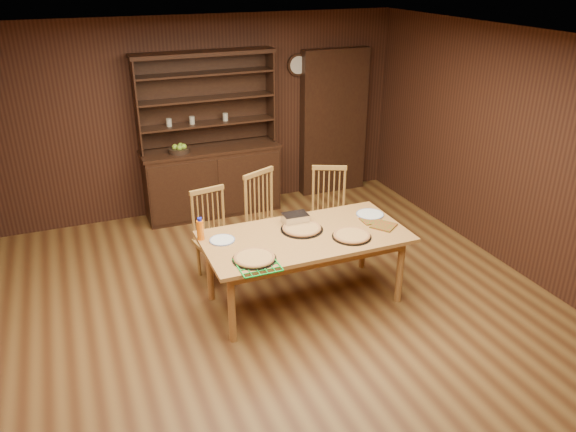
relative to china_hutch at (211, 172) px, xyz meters
name	(u,v)px	position (x,y,z in m)	size (l,w,h in m)	color
floor	(288,317)	(0.00, -2.75, -0.60)	(6.00, 6.00, 0.00)	brown
room_shell	(288,166)	(0.00, -2.75, 0.98)	(6.00, 6.00, 6.00)	white
china_hutch	(211,172)	(0.00, 0.00, 0.00)	(1.84, 0.52, 2.17)	black
doorway	(334,122)	(1.90, 0.15, 0.45)	(1.00, 0.18, 2.10)	black
wall_clock	(298,65)	(1.35, 0.20, 1.30)	(0.30, 0.05, 0.30)	black
dining_table	(305,242)	(0.28, -2.52, 0.08)	(2.01, 1.01, 0.75)	#AE773C
chair_left	(213,231)	(-0.44, -1.67, -0.06)	(0.47, 0.46, 1.01)	#AC7E3A
chair_center	(266,217)	(0.18, -1.66, 0.00)	(0.60, 0.59, 1.12)	#AC7E3A
chair_right	(329,208)	(0.99, -1.60, -0.04)	(0.56, 0.55, 1.04)	#AC7E3A
pizza_left	(254,258)	(-0.35, -2.81, 0.17)	(0.40, 0.40, 0.04)	black
pizza_right	(352,236)	(0.68, -2.74, 0.17)	(0.39, 0.39, 0.04)	black
pizza_center	(302,228)	(0.29, -2.40, 0.17)	(0.43, 0.43, 0.04)	black
cooling_rack	(258,265)	(-0.35, -2.92, 0.16)	(0.35, 0.35, 0.02)	#0CA52A
plate_left	(222,240)	(-0.51, -2.34, 0.16)	(0.25, 0.25, 0.02)	silver
plate_right	(370,214)	(1.11, -2.35, 0.16)	(0.29, 0.29, 0.02)	silver
foil_dish	(295,219)	(0.30, -2.23, 0.21)	(0.25, 0.18, 0.10)	silver
juice_bottle	(200,229)	(-0.69, -2.23, 0.26)	(0.07, 0.07, 0.23)	orange
pot_holder_a	(384,226)	(1.10, -2.64, 0.16)	(0.22, 0.22, 0.02)	#B31514
pot_holder_b	(370,220)	(1.04, -2.48, 0.16)	(0.18, 0.18, 0.01)	#B31514
fruit_bowl	(179,149)	(-0.42, -0.07, 0.39)	(0.27, 0.27, 0.12)	black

